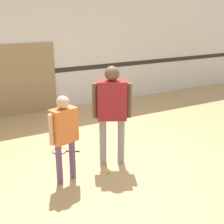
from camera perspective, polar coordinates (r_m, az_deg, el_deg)
ground_plane at (r=5.57m, az=-1.10°, el=-8.95°), size 16.00×16.00×0.00m
wall_back at (r=8.12m, az=-12.26°, el=11.24°), size 16.00×0.07×3.20m
wall_panel at (r=7.96m, az=-19.05°, el=5.21°), size 2.52×0.05×1.75m
person_instructor at (r=5.11m, az=-0.00°, el=1.24°), size 0.59×0.45×1.70m
person_student_left at (r=4.69m, az=-8.74°, el=-3.24°), size 0.50×0.31×1.37m
racket_spare_on_floor at (r=5.99m, az=-9.34°, el=-7.07°), size 0.51×0.38×0.03m
tennis_ball_near_instructor at (r=5.19m, az=-0.63°, el=-10.75°), size 0.07×0.07×0.07m
tennis_ball_by_spare_racket at (r=6.03m, az=-7.09°, el=-6.52°), size 0.07×0.07×0.07m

